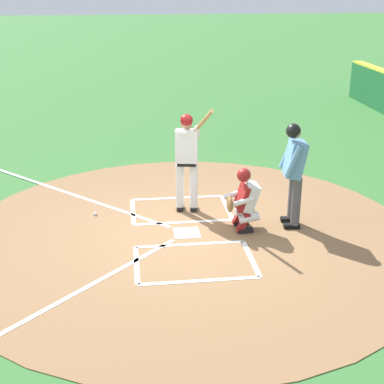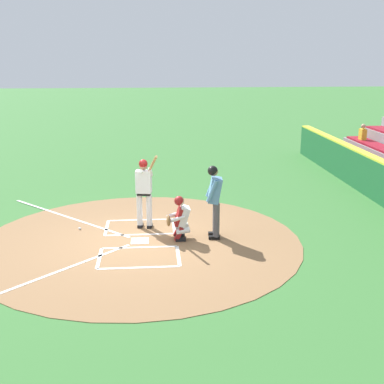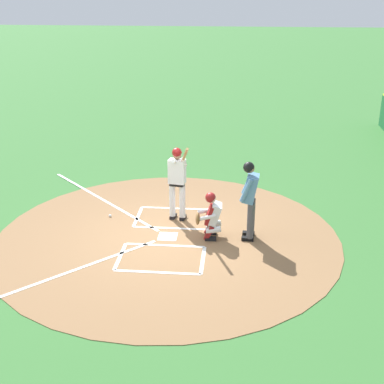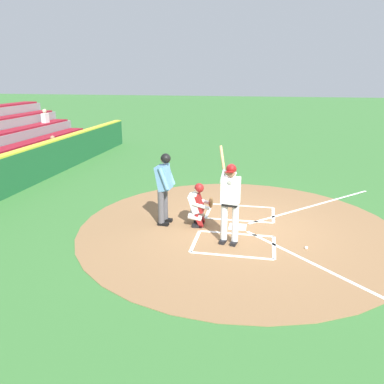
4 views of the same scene
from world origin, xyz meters
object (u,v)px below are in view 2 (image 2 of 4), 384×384
at_px(catcher, 180,217).
at_px(plate_umpire, 215,197).
at_px(batter, 144,188).
at_px(baseball, 80,229).

bearing_deg(catcher, plate_umpire, -85.69).
bearing_deg(batter, plate_umpire, -116.37).
bearing_deg(baseball, batter, -89.92).
distance_m(batter, catcher, 1.38).
bearing_deg(catcher, batter, 43.22).
height_order(batter, catcher, batter).
height_order(batter, plate_umpire, batter).
distance_m(plate_umpire, baseball, 3.74).
bearing_deg(baseball, plate_umpire, -103.97).
relative_size(catcher, baseball, 15.27).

